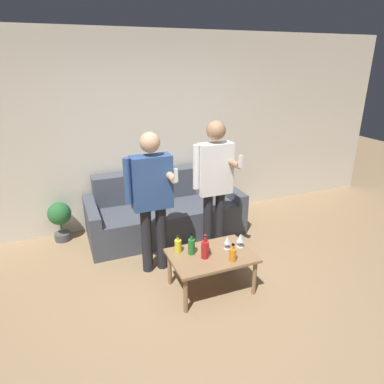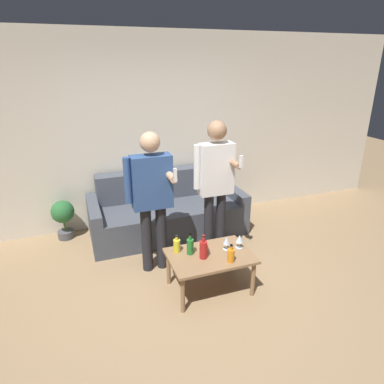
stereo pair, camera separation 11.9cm
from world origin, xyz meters
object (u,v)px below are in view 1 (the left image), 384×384
(couch, at_px, (164,212))
(person_standing_left, at_px, (152,194))
(coffee_table, at_px, (211,258))
(bottle_orange, at_px, (205,249))
(person_standing_right, at_px, (214,179))

(couch, bearing_deg, person_standing_left, -114.46)
(coffee_table, bearing_deg, bottle_orange, -159.73)
(couch, height_order, person_standing_left, person_standing_left)
(couch, height_order, bottle_orange, couch)
(couch, xyz_separation_m, coffee_table, (0.05, -1.47, 0.07))
(couch, relative_size, bottle_orange, 8.18)
(couch, distance_m, coffee_table, 1.47)
(person_standing_left, relative_size, person_standing_right, 0.97)
(couch, xyz_separation_m, bottle_orange, (-0.04, -1.50, 0.23))
(bottle_orange, distance_m, person_standing_right, 0.95)
(coffee_table, xyz_separation_m, bottle_orange, (-0.09, -0.03, 0.15))
(coffee_table, xyz_separation_m, person_standing_left, (-0.45, 0.59, 0.58))
(couch, bearing_deg, person_standing_right, -64.13)
(bottle_orange, bearing_deg, coffee_table, 20.27)
(person_standing_right, bearing_deg, coffee_table, -116.72)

